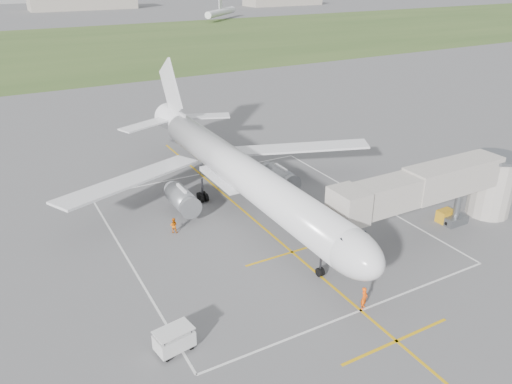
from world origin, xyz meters
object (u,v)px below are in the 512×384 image
airliner (240,172)px  ramp_worker_nose (364,298)px  jet_bridge (446,187)px  gpu_unit (445,216)px  baggage_cart (174,340)px  ramp_worker_wing (174,225)px

airliner → ramp_worker_nose: (0.37, -20.60, -3.42)m
jet_bridge → gpu_unit: (1.79, 0.90, -4.10)m
baggage_cart → ramp_worker_nose: (14.77, -2.73, 0.03)m
gpu_unit → baggage_cart: (-31.91, -4.52, 0.30)m
airliner → ramp_worker_wing: size_ratio=29.04×
airliner → gpu_unit: (17.51, -13.35, -3.74)m
ramp_worker_nose → airliner: bearing=61.3°
baggage_cart → ramp_worker_wing: bearing=60.6°
gpu_unit → ramp_worker_nose: bearing=-159.4°
airliner → ramp_worker_nose: airliner is taller
baggage_cart → ramp_worker_wing: size_ratio=1.78×
baggage_cart → ramp_worker_wing: 17.25m
baggage_cart → gpu_unit: bearing=-1.1°
ramp_worker_wing → jet_bridge: bearing=-174.7°
airliner → jet_bridge: size_ratio=2.00×
baggage_cart → ramp_worker_nose: size_ratio=1.48×
airliner → ramp_worker_wing: 9.32m
ramp_worker_nose → ramp_worker_wing: bearing=85.2°
gpu_unit → baggage_cart: baggage_cart is taller
airliner → gpu_unit: 22.34m
gpu_unit → ramp_worker_nose: 18.61m
airliner → ramp_worker_nose: bearing=-89.0°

